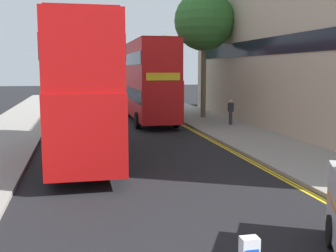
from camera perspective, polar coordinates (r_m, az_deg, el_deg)
sidewalk_right at (r=21.08m, az=13.14°, el=-2.32°), size 4.00×80.00×0.14m
kerb_line_outer at (r=18.46m, az=9.90°, el=-3.89°), size 0.10×56.00×0.01m
kerb_line_inner at (r=18.40m, az=9.44°, el=-3.92°), size 0.10×56.00×0.01m
double_decker_bus_away at (r=17.52m, az=-11.81°, el=5.41°), size 2.80×10.81×5.64m
double_decker_bus_oncoming at (r=29.22m, az=-2.78°, el=6.55°), size 2.84×10.82×5.64m
pedestrian_far at (r=26.97m, az=8.69°, el=1.99°), size 0.34×0.22×1.62m
street_tree_near at (r=30.95m, az=5.03°, el=14.27°), size 4.35×4.35×9.24m
street_tree_mid at (r=42.65m, az=-0.25°, el=10.35°), size 3.18×3.18×7.01m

